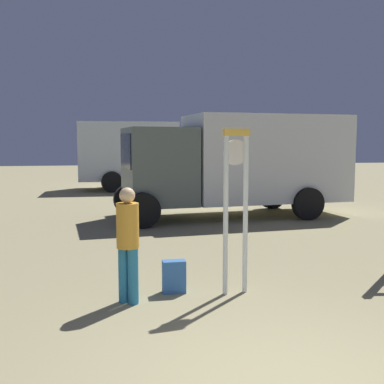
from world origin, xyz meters
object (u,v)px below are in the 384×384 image
Objects in this scene: standing_clock at (236,197)px; box_truck_far at (143,153)px; backpack at (174,277)px; box_truck_near at (240,161)px; person_near_clock at (128,239)px.

standing_clock is 0.37× the size of box_truck_far.
box_truck_near is (2.93, 6.56, 1.38)m from backpack.
backpack is 7.32m from box_truck_near.
backpack is (-0.86, 0.19, -1.17)m from standing_clock.
box_truck_near is 1.08× the size of box_truck_far.
box_truck_far reaches higher than person_near_clock.
box_truck_near reaches higher than backpack.
box_truck_far is (0.79, 14.87, 1.40)m from backpack.
standing_clock reaches higher than person_near_clock.
person_near_clock is at bearing -117.57° from box_truck_near.
person_near_clock reaches higher than backpack.
standing_clock is 1.46m from backpack.
standing_clock is 1.50× the size of person_near_clock.
box_truck_far is at bearing 86.96° from backpack.
box_truck_near is 8.58m from box_truck_far.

